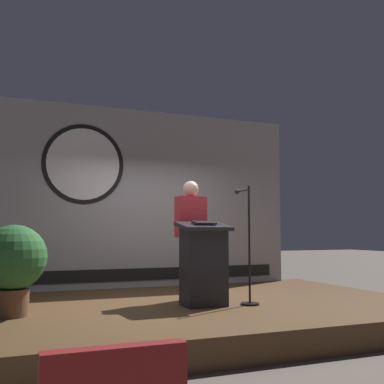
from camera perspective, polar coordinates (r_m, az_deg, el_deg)
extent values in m
plane|color=#6B6056|center=(6.27, -1.28, -16.35)|extent=(40.00, 40.00, 0.00)
cube|color=brown|center=(6.24, -1.28, -15.00)|extent=(6.40, 4.00, 0.30)
cube|color=#9E9EA3|center=(7.93, -5.89, -0.73)|extent=(5.38, 0.10, 3.04)
cylinder|color=black|center=(7.72, -13.41, 3.42)|extent=(1.33, 0.02, 1.33)
cylinder|color=white|center=(7.71, -13.40, 3.43)|extent=(1.19, 0.02, 1.19)
cube|color=black|center=(7.89, -5.86, -10.17)|extent=(4.85, 0.02, 0.20)
cube|color=#26262B|center=(5.89, 1.45, -9.34)|extent=(0.52, 0.40, 0.98)
cube|color=#26262B|center=(5.87, 1.44, -4.29)|extent=(0.64, 0.50, 0.13)
cube|color=black|center=(5.86, 1.51, -3.85)|extent=(0.28, 0.20, 0.06)
cylinder|color=black|center=(6.34, -0.15, -9.57)|extent=(0.26, 0.26, 0.86)
cube|color=red|center=(6.33, -0.15, -3.14)|extent=(0.40, 0.24, 0.56)
sphere|color=beige|center=(6.35, -0.15, 0.39)|extent=(0.22, 0.22, 0.22)
cylinder|color=black|center=(6.06, 7.26, -13.71)|extent=(0.24, 0.24, 0.02)
cylinder|color=black|center=(5.99, 7.18, -6.54)|extent=(0.03, 0.03, 1.54)
cylinder|color=black|center=(6.17, 6.35, 0.18)|extent=(0.02, 0.34, 0.02)
sphere|color=#262626|center=(6.31, 5.64, 0.05)|extent=(0.07, 0.07, 0.07)
cylinder|color=brown|center=(5.57, -21.58, -12.76)|extent=(0.36, 0.36, 0.30)
sphere|color=#2D6B33|center=(5.52, -21.41, -7.61)|extent=(0.73, 0.73, 0.73)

